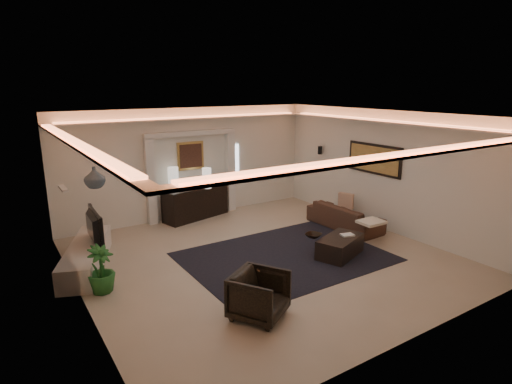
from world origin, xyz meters
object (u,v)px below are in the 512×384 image
sofa (345,216)px  armchair (259,295)px  console (196,203)px  coffee_table (340,246)px

sofa → armchair: size_ratio=2.49×
console → coffee_table: 4.25m
sofa → coffee_table: sofa is taller
console → sofa: size_ratio=0.92×
armchair → coffee_table: bearing=-9.9°
sofa → console: bearing=43.4°
coffee_table → armchair: (-2.73, -1.08, 0.16)m
coffee_table → armchair: size_ratio=1.38×
coffee_table → armchair: bearing=-179.0°
sofa → coffee_table: bearing=130.8°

